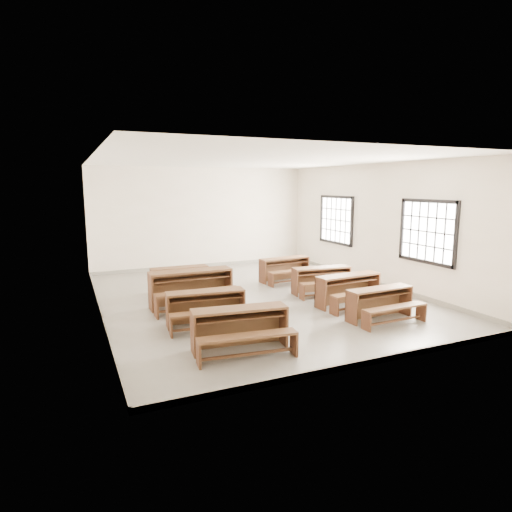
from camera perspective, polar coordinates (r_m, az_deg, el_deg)
name	(u,v)px	position (r m, az deg, el deg)	size (l,w,h in m)	color
room	(260,207)	(9.93, 0.48, 6.56)	(8.50, 8.50, 3.20)	gray
desk_set_0	(240,326)	(6.96, -2.08, -9.32)	(1.63, 0.98, 0.70)	brown
desk_set_1	(206,306)	(8.20, -6.66, -6.58)	(1.55, 0.92, 0.67)	brown
desk_set_2	(192,286)	(9.46, -8.57, -3.94)	(1.80, 0.94, 0.81)	brown
desk_set_3	(180,278)	(10.79, -10.08, -2.87)	(1.41, 0.73, 0.63)	brown
desk_set_4	(381,301)	(8.84, 16.33, -5.84)	(1.44, 0.79, 0.64)	brown
desk_set_5	(350,288)	(9.68, 12.37, -4.16)	(1.59, 0.91, 0.69)	brown
desk_set_6	(322,278)	(10.62, 8.82, -2.95)	(1.53, 0.91, 0.66)	brown
desk_set_7	(285,268)	(11.89, 3.92, -1.55)	(1.51, 0.88, 0.65)	brown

